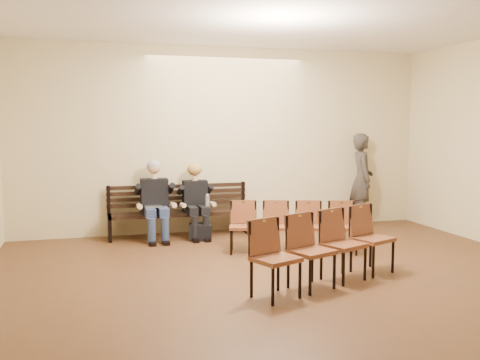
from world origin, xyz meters
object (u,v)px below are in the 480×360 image
object	(u,v)px
passerby	(362,173)
laptop	(154,209)
seated_woman	(196,202)
bench	(180,224)
chair_row_back	(328,248)
seated_man	(155,200)
bag	(200,232)
chair_row_front	(293,227)
water_bottle	(208,208)

from	to	relation	value
passerby	laptop	bearing A→B (deg)	108.98
seated_woman	passerby	distance (m)	3.50
bench	chair_row_back	bearing A→B (deg)	-68.75
seated_man	bag	xyz separation A→B (m)	(0.75, -0.30, -0.57)
bench	passerby	xyz separation A→B (m)	(3.74, 0.10, 0.85)
bench	chair_row_front	xyz separation A→B (m)	(1.52, -1.76, 0.19)
bag	chair_row_back	xyz separation A→B (m)	(1.05, -3.03, 0.32)
laptop	chair_row_back	world-z (taller)	chair_row_back
chair_row_front	seated_woman	bearing A→B (deg)	144.12
bench	seated_man	distance (m)	0.68
seated_woman	chair_row_front	world-z (taller)	seated_woman
seated_woman	water_bottle	distance (m)	0.29
seated_man	laptop	bearing A→B (deg)	-106.22
seated_woman	laptop	distance (m)	0.80
seated_woman	water_bottle	bearing A→B (deg)	-55.08
bench	water_bottle	xyz separation A→B (m)	(0.44, -0.35, 0.34)
chair_row_back	seated_woman	bearing A→B (deg)	85.45
chair_row_back	laptop	bearing A→B (deg)	97.79
seated_man	bag	bearing A→B (deg)	-21.96
seated_man	laptop	xyz separation A→B (m)	(-0.04, -0.14, -0.15)
chair_row_front	chair_row_back	world-z (taller)	chair_row_back
water_bottle	chair_row_front	distance (m)	1.78
seated_woman	chair_row_back	size ratio (longest dim) A/B	0.55
bag	chair_row_back	distance (m)	3.22
water_bottle	bench	bearing A→B (deg)	141.24
laptop	bag	world-z (taller)	laptop
seated_woman	chair_row_back	world-z (taller)	seated_woman
bench	bag	xyz separation A→B (m)	(0.29, -0.42, -0.08)
laptop	chair_row_back	size ratio (longest dim) A/B	0.14
chair_row_front	chair_row_back	bearing A→B (deg)	-79.26
seated_man	seated_woman	size ratio (longest dim) A/B	1.13
laptop	bench	bearing A→B (deg)	40.54
bench	seated_man	size ratio (longest dim) A/B	1.82
seated_man	laptop	world-z (taller)	seated_man
passerby	chair_row_back	world-z (taller)	passerby
laptop	water_bottle	distance (m)	0.95
seated_man	bag	world-z (taller)	seated_man
seated_woman	bag	bearing A→B (deg)	-87.71
seated_man	passerby	world-z (taller)	passerby
bench	seated_woman	distance (m)	0.51
bench	chair_row_back	xyz separation A→B (m)	(1.34, -3.45, 0.24)
bench	water_bottle	bearing A→B (deg)	-38.76
bag	chair_row_front	distance (m)	1.84
bench	seated_woman	xyz separation A→B (m)	(0.28, -0.12, 0.41)
passerby	chair_row_back	xyz separation A→B (m)	(-2.40, -3.55, -0.60)
water_bottle	bag	bearing A→B (deg)	-154.81
laptop	chair_row_front	size ratio (longest dim) A/B	0.15
bench	laptop	size ratio (longest dim) A/B	8.37
seated_man	bag	size ratio (longest dim) A/B	3.60
chair_row_front	laptop	bearing A→B (deg)	160.40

